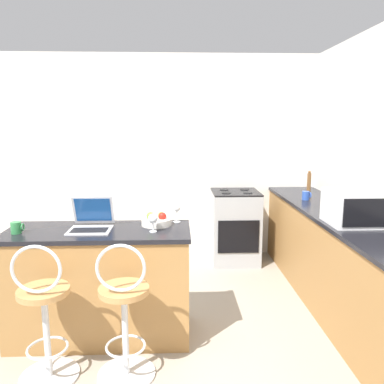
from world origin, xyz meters
name	(u,v)px	position (x,y,z in m)	size (l,w,h in m)	color
wall_back	(156,158)	(0.00, 2.77, 1.30)	(12.00, 0.06, 2.60)	silver
breakfast_bar	(101,284)	(-0.36, 0.76, 0.45)	(1.45, 0.58, 0.90)	#9E703D
counter_right	(341,264)	(1.78, 1.12, 0.45)	(0.60, 3.27, 0.90)	#9E703D
bar_stool_near	(44,317)	(-0.62, 0.22, 0.46)	(0.40, 0.40, 0.98)	silver
bar_stool_far	(124,316)	(-0.09, 0.22, 0.46)	(0.40, 0.40, 0.98)	silver
laptop	(91,221)	(-0.41, 0.79, 0.97)	(0.32, 0.32, 0.25)	silver
microwave	(361,207)	(1.78, 0.84, 1.05)	(0.53, 0.40, 0.28)	silver
toaster	(336,199)	(1.81, 1.39, 1.00)	(0.18, 0.27, 0.20)	#9EA3A8
stove_range	(235,227)	(0.99, 2.43, 0.45)	(0.58, 0.58, 0.91)	#9EA3A8
mug_blue	(306,195)	(1.68, 1.88, 0.95)	(0.10, 0.08, 0.09)	#2D51AD
mug_green	(16,228)	(-0.95, 0.68, 0.95)	(0.09, 0.08, 0.09)	#338447
wine_glass_short	(153,219)	(0.08, 0.68, 1.01)	(0.07, 0.07, 0.14)	silver
pepper_mill	(309,181)	(1.91, 2.44, 1.03)	(0.05, 0.05, 0.26)	brown
fruit_bowl	(157,221)	(0.10, 0.88, 0.94)	(0.25, 0.25, 0.11)	silver
wine_glass_tall	(177,209)	(0.26, 0.97, 1.02)	(0.06, 0.06, 0.16)	silver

